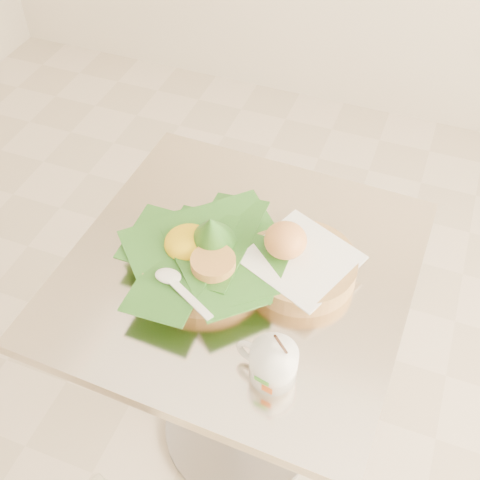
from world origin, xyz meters
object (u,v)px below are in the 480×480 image
(rice_basket, at_px, (205,252))
(bread_basket, at_px, (299,261))
(cafe_table, at_px, (239,327))
(coffee_mug, at_px, (272,363))

(rice_basket, bearing_deg, bread_basket, 15.94)
(rice_basket, relative_size, bread_basket, 1.34)
(cafe_table, relative_size, coffee_mug, 5.10)
(rice_basket, distance_m, coffee_mug, 0.28)
(cafe_table, distance_m, coffee_mug, 0.37)
(cafe_table, bearing_deg, bread_basket, 14.09)
(bread_basket, relative_size, coffee_mug, 1.70)
(cafe_table, relative_size, rice_basket, 2.24)
(cafe_table, bearing_deg, coffee_mug, -56.24)
(cafe_table, xyz_separation_m, bread_basket, (0.12, 0.03, 0.26))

